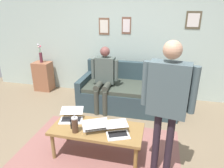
# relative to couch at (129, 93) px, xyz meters

# --- Properties ---
(ground_plane) EXTENTS (7.68, 7.68, 0.00)m
(ground_plane) POSITION_rel_couch_xyz_m (0.14, 1.53, -0.30)
(ground_plane) COLOR #7A6850
(area_rug) EXTENTS (2.33, 1.89, 0.01)m
(area_rug) POSITION_rel_couch_xyz_m (0.19, 1.71, -0.30)
(area_rug) COLOR #8C5752
(area_rug) RESTS_ON ground_plane
(back_wall) EXTENTS (7.04, 0.11, 2.70)m
(back_wall) POSITION_rel_couch_xyz_m (0.14, -0.67, 1.05)
(back_wall) COLOR #ADC0B7
(back_wall) RESTS_ON ground_plane
(couch) EXTENTS (1.98, 0.94, 0.88)m
(couch) POSITION_rel_couch_xyz_m (0.00, 0.00, 0.00)
(couch) COLOR #2B3E44
(couch) RESTS_ON ground_plane
(coffee_table) EXTENTS (1.26, 0.56, 0.44)m
(coffee_table) POSITION_rel_couch_xyz_m (0.19, 1.61, 0.09)
(coffee_table) COLOR olive
(coffee_table) RESTS_ON ground_plane
(laptop_left) EXTENTS (0.44, 0.42, 0.13)m
(laptop_left) POSITION_rel_couch_xyz_m (0.21, 1.63, 0.18)
(laptop_left) COLOR silver
(laptop_left) RESTS_ON coffee_table
(laptop_center) EXTENTS (0.39, 0.41, 0.12)m
(laptop_center) POSITION_rel_couch_xyz_m (-0.12, 1.68, 0.18)
(laptop_center) COLOR silver
(laptop_center) RESTS_ON coffee_table
(laptop_right) EXTENTS (0.40, 0.39, 0.13)m
(laptop_right) POSITION_rel_couch_xyz_m (0.62, 1.48, 0.18)
(laptop_right) COLOR silver
(laptop_right) RESTS_ON coffee_table
(french_press) EXTENTS (0.11, 0.09, 0.25)m
(french_press) POSITION_rel_couch_xyz_m (0.44, 1.77, 0.25)
(french_press) COLOR #4C3323
(french_press) RESTS_ON coffee_table
(side_shelf) EXTENTS (0.42, 0.32, 0.72)m
(side_shelf) POSITION_rel_couch_xyz_m (2.22, -0.40, 0.05)
(side_shelf) COLOR #965C40
(side_shelf) RESTS_ON ground_plane
(flower_vase) EXTENTS (0.09, 0.08, 0.46)m
(flower_vase) POSITION_rel_couch_xyz_m (2.22, -0.39, 0.60)
(flower_vase) COLOR #602836
(flower_vase) RESTS_ON side_shelf
(person_standing) EXTENTS (0.60, 0.26, 1.71)m
(person_standing) POSITION_rel_couch_xyz_m (-0.69, 1.77, 0.79)
(person_standing) COLOR #281E28
(person_standing) RESTS_ON ground_plane
(person_seated) EXTENTS (0.55, 0.51, 1.28)m
(person_seated) POSITION_rel_couch_xyz_m (0.46, 0.23, 0.42)
(person_seated) COLOR #393D34
(person_seated) RESTS_ON ground_plane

